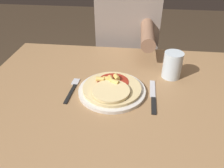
# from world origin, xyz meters

# --- Properties ---
(dining_table) EXTENTS (1.19, 0.86, 0.74)m
(dining_table) POSITION_xyz_m (0.00, 0.00, 0.63)
(dining_table) COLOR #9E754C
(dining_table) RESTS_ON ground_plane
(plate) EXTENTS (0.28, 0.28, 0.01)m
(plate) POSITION_xyz_m (-0.02, 0.00, 0.75)
(plate) COLOR silver
(plate) RESTS_ON dining_table
(pizza) EXTENTS (0.24, 0.24, 0.04)m
(pizza) POSITION_xyz_m (-0.02, -0.00, 0.77)
(pizza) COLOR #E0C689
(pizza) RESTS_ON plate
(fork) EXTENTS (0.03, 0.18, 0.00)m
(fork) POSITION_xyz_m (-0.19, 0.00, 0.74)
(fork) COLOR black
(fork) RESTS_ON dining_table
(knife) EXTENTS (0.03, 0.22, 0.00)m
(knife) POSITION_xyz_m (0.14, -0.02, 0.74)
(knife) COLOR black
(knife) RESTS_ON dining_table
(drinking_glass) EXTENTS (0.08, 0.08, 0.12)m
(drinking_glass) POSITION_xyz_m (0.23, 0.15, 0.80)
(drinking_glass) COLOR silver
(drinking_glass) RESTS_ON dining_table
(person_diner) EXTENTS (0.38, 0.52, 1.18)m
(person_diner) POSITION_xyz_m (0.01, 0.62, 0.69)
(person_diner) COLOR #2D2D38
(person_diner) RESTS_ON ground_plane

